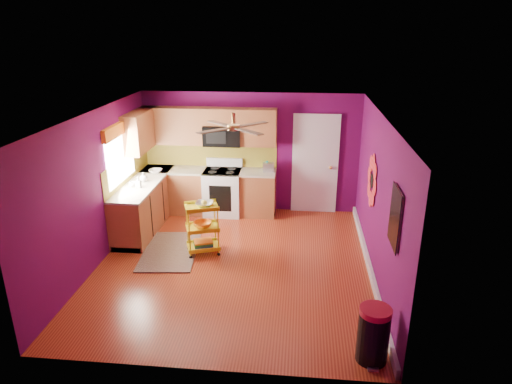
# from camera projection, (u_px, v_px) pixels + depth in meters

# --- Properties ---
(ground) EXTENTS (5.00, 5.00, 0.00)m
(ground) POSITION_uv_depth(u_px,v_px,m) (234.00, 264.00, 7.64)
(ground) COLOR maroon
(ground) RESTS_ON ground
(room_envelope) EXTENTS (4.54, 5.04, 2.52)m
(room_envelope) POSITION_uv_depth(u_px,v_px,m) (234.00, 171.00, 7.07)
(room_envelope) COLOR #5B0A4C
(room_envelope) RESTS_ON ground
(lower_cabinets) EXTENTS (2.81, 2.31, 0.94)m
(lower_cabinets) POSITION_uv_depth(u_px,v_px,m) (182.00, 198.00, 9.31)
(lower_cabinets) COLOR brown
(lower_cabinets) RESTS_ON ground
(electric_range) EXTENTS (0.76, 0.66, 1.13)m
(electric_range) POSITION_uv_depth(u_px,v_px,m) (223.00, 191.00, 9.55)
(electric_range) COLOR white
(electric_range) RESTS_ON ground
(upper_cabinetry) EXTENTS (2.80, 2.30, 1.26)m
(upper_cabinetry) POSITION_uv_depth(u_px,v_px,m) (187.00, 129.00, 9.16)
(upper_cabinetry) COLOR brown
(upper_cabinetry) RESTS_ON ground
(left_window) EXTENTS (0.08, 1.35, 1.08)m
(left_window) POSITION_uv_depth(u_px,v_px,m) (119.00, 144.00, 8.22)
(left_window) COLOR white
(left_window) RESTS_ON ground
(panel_door) EXTENTS (0.95, 0.11, 2.15)m
(panel_door) POSITION_uv_depth(u_px,v_px,m) (315.00, 165.00, 9.46)
(panel_door) COLOR white
(panel_door) RESTS_ON ground
(right_wall_art) EXTENTS (0.04, 2.74, 1.04)m
(right_wall_art) POSITION_uv_depth(u_px,v_px,m) (381.00, 195.00, 6.61)
(right_wall_art) COLOR black
(right_wall_art) RESTS_ON ground
(ceiling_fan) EXTENTS (1.01, 1.01, 0.26)m
(ceiling_fan) POSITION_uv_depth(u_px,v_px,m) (234.00, 127.00, 7.03)
(ceiling_fan) COLOR #BF8C3F
(ceiling_fan) RESTS_ON ground
(shag_rug) EXTENTS (1.06, 1.58, 0.02)m
(shag_rug) POSITION_uv_depth(u_px,v_px,m) (170.00, 251.00, 8.05)
(shag_rug) COLOR black
(shag_rug) RESTS_ON ground
(rolling_cart) EXTENTS (0.65, 0.56, 0.99)m
(rolling_cart) POSITION_uv_depth(u_px,v_px,m) (203.00, 226.00, 7.84)
(rolling_cart) COLOR yellow
(rolling_cart) RESTS_ON ground
(trash_can) EXTENTS (0.39, 0.42, 0.71)m
(trash_can) POSITION_uv_depth(u_px,v_px,m) (373.00, 334.00, 5.34)
(trash_can) COLOR black
(trash_can) RESTS_ON ground
(teal_kettle) EXTENTS (0.18, 0.18, 0.21)m
(teal_kettle) POSITION_uv_depth(u_px,v_px,m) (267.00, 167.00, 9.37)
(teal_kettle) COLOR teal
(teal_kettle) RESTS_ON lower_cabinets
(toaster) EXTENTS (0.22, 0.15, 0.18)m
(toaster) POSITION_uv_depth(u_px,v_px,m) (268.00, 167.00, 9.32)
(toaster) COLOR beige
(toaster) RESTS_ON lower_cabinets
(soap_bottle_a) EXTENTS (0.09, 0.09, 0.20)m
(soap_bottle_a) POSITION_uv_depth(u_px,v_px,m) (138.00, 182.00, 8.39)
(soap_bottle_a) COLOR #EA3F72
(soap_bottle_a) RESTS_ON lower_cabinets
(soap_bottle_b) EXTENTS (0.14, 0.14, 0.18)m
(soap_bottle_b) POSITION_uv_depth(u_px,v_px,m) (143.00, 177.00, 8.71)
(soap_bottle_b) COLOR white
(soap_bottle_b) RESTS_ON lower_cabinets
(counter_dish) EXTENTS (0.26, 0.26, 0.06)m
(counter_dish) POSITION_uv_depth(u_px,v_px,m) (156.00, 171.00, 9.27)
(counter_dish) COLOR white
(counter_dish) RESTS_ON lower_cabinets
(counter_cup) EXTENTS (0.12, 0.12, 0.10)m
(counter_cup) POSITION_uv_depth(u_px,v_px,m) (132.00, 184.00, 8.44)
(counter_cup) COLOR white
(counter_cup) RESTS_ON lower_cabinets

